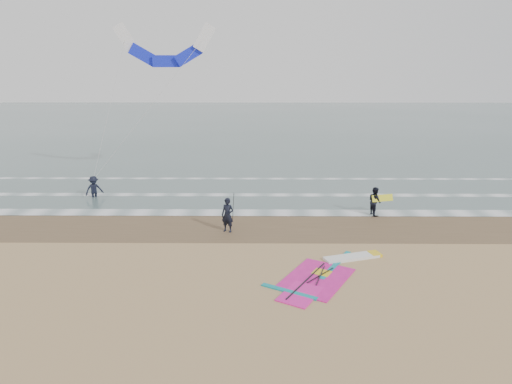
{
  "coord_description": "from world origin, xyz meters",
  "views": [
    {
      "loc": [
        -1.38,
        -17.36,
        8.49
      ],
      "look_at": [
        -1.56,
        5.0,
        2.2
      ],
      "focal_mm": 32.0,
      "sensor_mm": 36.0,
      "label": 1
    }
  ],
  "objects_px": {
    "windsurf_rig": "(327,273)",
    "person_walking": "(375,201)",
    "person_standing": "(228,215)",
    "person_wading": "(94,184)",
    "surf_kite": "(165,50)"
  },
  "relations": [
    {
      "from": "person_standing",
      "to": "person_walking",
      "type": "relative_size",
      "value": 1.09
    },
    {
      "from": "person_standing",
      "to": "surf_kite",
      "type": "bearing_deg",
      "value": 137.95
    },
    {
      "from": "person_walking",
      "to": "person_wading",
      "type": "distance_m",
      "value": 17.86
    },
    {
      "from": "person_standing",
      "to": "person_wading",
      "type": "bearing_deg",
      "value": 167.51
    },
    {
      "from": "person_wading",
      "to": "person_walking",
      "type": "bearing_deg",
      "value": -48.5
    },
    {
      "from": "windsurf_rig",
      "to": "person_walking",
      "type": "bearing_deg",
      "value": 63.77
    },
    {
      "from": "windsurf_rig",
      "to": "person_wading",
      "type": "distance_m",
      "value": 17.72
    },
    {
      "from": "windsurf_rig",
      "to": "person_standing",
      "type": "bearing_deg",
      "value": 132.61
    },
    {
      "from": "windsurf_rig",
      "to": "person_walking",
      "type": "height_order",
      "value": "person_walking"
    },
    {
      "from": "windsurf_rig",
      "to": "person_walking",
      "type": "relative_size",
      "value": 3.3
    },
    {
      "from": "person_walking",
      "to": "windsurf_rig",
      "type": "bearing_deg",
      "value": 136.79
    },
    {
      "from": "windsurf_rig",
      "to": "person_standing",
      "type": "xyz_separation_m",
      "value": [
        -4.53,
        4.92,
        0.88
      ]
    },
    {
      "from": "person_standing",
      "to": "person_wading",
      "type": "xyz_separation_m",
      "value": [
        -9.19,
        6.25,
        -0.02
      ]
    },
    {
      "from": "person_standing",
      "to": "person_walking",
      "type": "distance_m",
      "value": 8.79
    },
    {
      "from": "person_standing",
      "to": "surf_kite",
      "type": "distance_m",
      "value": 13.61
    }
  ]
}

